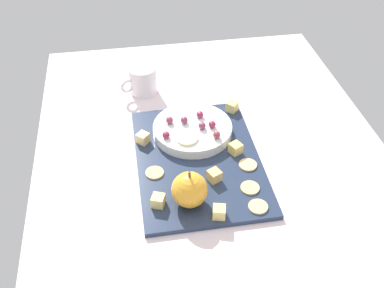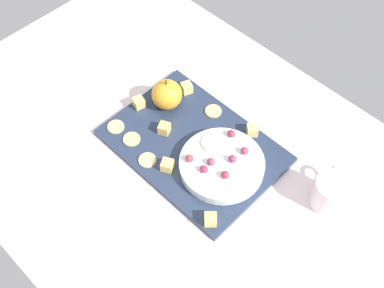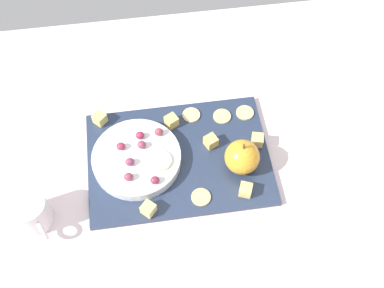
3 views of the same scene
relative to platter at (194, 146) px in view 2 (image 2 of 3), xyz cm
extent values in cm
cube|color=silver|center=(-3.32, -3.90, -2.42)|extent=(118.03, 81.64, 3.63)
cube|color=#25324B|center=(0.00, 0.00, 0.00)|extent=(38.97, 27.56, 1.21)
cylinder|color=white|center=(8.92, -0.20, 1.77)|extent=(18.88, 18.88, 2.34)
sphere|color=gold|center=(-12.82, 4.02, 4.28)|extent=(7.35, 7.35, 7.35)
cylinder|color=brown|center=(-12.82, 4.02, 8.56)|extent=(0.50, 0.50, 1.20)
cube|color=#F4D26C|center=(0.45, -8.73, 1.85)|extent=(3.35, 3.35, 2.49)
cube|color=#E4CC6E|center=(16.26, -11.64, 1.85)|extent=(3.51, 3.51, 2.49)
cube|color=#E9C873|center=(-17.42, -1.09, 1.85)|extent=(3.02, 3.02, 2.49)
cube|color=#EEC469|center=(-7.36, -2.20, 1.85)|extent=(3.30, 3.30, 2.49)
cube|color=#EFD173|center=(-12.50, 10.35, 1.85)|extent=(3.23, 3.23, 2.49)
cube|color=#E3C579|center=(7.53, 11.77, 1.85)|extent=(3.51, 3.51, 2.49)
cylinder|color=#DBC47B|center=(-11.10, -9.10, 0.80)|extent=(4.01, 4.01, 0.40)
cylinder|color=#D8C17A|center=(-3.08, 10.20, 0.80)|extent=(4.01, 4.01, 0.40)
cylinder|color=#DCBE7F|center=(-16.44, -9.36, 0.80)|extent=(4.01, 4.01, 0.40)
cylinder|color=#E4C281|center=(-4.23, -10.46, 0.80)|extent=(4.01, 4.01, 0.40)
ellipsoid|color=#943C48|center=(3.58, -4.93, 3.84)|extent=(1.90, 1.71, 1.78)
ellipsoid|color=#873B55|center=(7.49, -2.23, 3.77)|extent=(1.90, 1.71, 1.65)
ellipsoid|color=#942A46|center=(11.89, -2.51, 3.73)|extent=(1.90, 1.71, 1.56)
ellipsoid|color=maroon|center=(5.56, 6.51, 3.71)|extent=(1.90, 1.71, 1.53)
ellipsoid|color=#91384E|center=(10.80, 5.03, 3.79)|extent=(1.90, 1.71, 1.68)
ellipsoid|color=#972847|center=(7.66, -4.69, 3.73)|extent=(1.90, 1.71, 1.57)
ellipsoid|color=#833658|center=(10.29, 1.58, 3.77)|extent=(1.90, 1.71, 1.64)
cylinder|color=beige|center=(4.13, 1.87, 3.25)|extent=(4.97, 4.97, 0.60)
cylinder|color=white|center=(30.30, 9.79, 3.20)|extent=(7.46, 7.46, 7.60)
torus|color=white|center=(27.92, 14.11, 3.20)|extent=(2.63, 3.89, 4.00)
camera|label=1|loc=(-73.90, 13.67, 69.73)|focal=42.30mm
camera|label=2|loc=(44.70, -45.94, 92.00)|focal=45.52mm
camera|label=3|loc=(4.46, 51.96, 89.80)|focal=44.87mm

